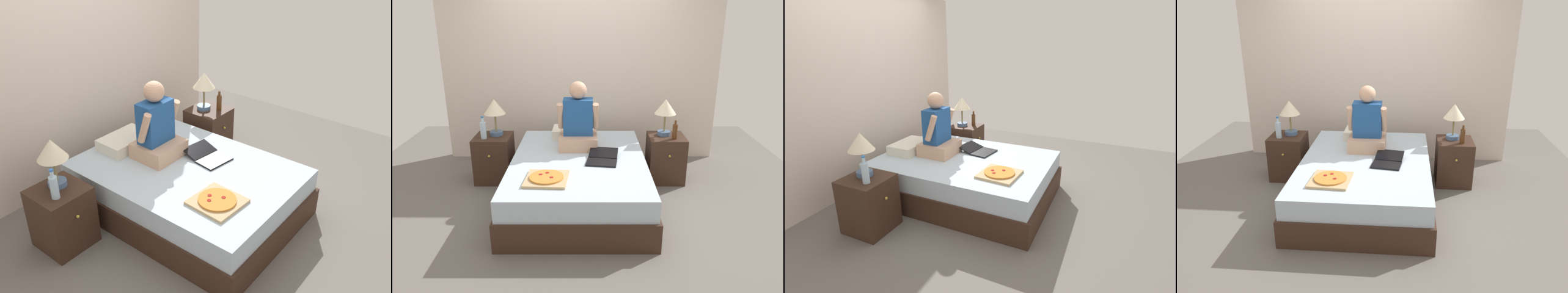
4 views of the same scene
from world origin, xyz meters
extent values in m
plane|color=#66605B|center=(0.00, 0.00, 0.00)|extent=(5.78, 5.78, 0.00)
cube|color=beige|center=(0.00, 1.40, 1.25)|extent=(3.78, 0.12, 2.50)
cube|color=#382319|center=(0.00, 0.00, 0.14)|extent=(1.50, 2.09, 0.29)
cube|color=silver|center=(0.00, 0.00, 0.39)|extent=(1.45, 2.02, 0.22)
cube|color=#382319|center=(-1.07, 0.55, 0.29)|extent=(0.44, 0.44, 0.58)
sphere|color=gold|center=(-1.07, 0.32, 0.40)|extent=(0.03, 0.03, 0.03)
cylinder|color=#4C6B93|center=(-1.03, 0.60, 0.60)|extent=(0.16, 0.16, 0.05)
cylinder|color=olive|center=(-1.03, 0.60, 0.74)|extent=(0.02, 0.02, 0.22)
cone|color=beige|center=(-1.03, 0.60, 0.94)|extent=(0.26, 0.26, 0.18)
cylinder|color=silver|center=(-1.15, 0.46, 0.68)|extent=(0.07, 0.07, 0.20)
cylinder|color=silver|center=(-1.15, 0.46, 0.81)|extent=(0.03, 0.03, 0.06)
cylinder|color=blue|center=(-1.15, 0.46, 0.85)|extent=(0.04, 0.04, 0.02)
cube|color=#382319|center=(1.07, 0.55, 0.29)|extent=(0.44, 0.44, 0.58)
sphere|color=gold|center=(1.07, 0.32, 0.40)|extent=(0.03, 0.03, 0.03)
cylinder|color=#4C6B93|center=(1.04, 0.60, 0.60)|extent=(0.16, 0.16, 0.05)
cylinder|color=olive|center=(1.04, 0.60, 0.74)|extent=(0.02, 0.02, 0.22)
cone|color=beige|center=(1.04, 0.60, 0.94)|extent=(0.26, 0.26, 0.18)
cylinder|color=#512D14|center=(1.14, 0.45, 0.67)|extent=(0.06, 0.06, 0.18)
cylinder|color=#512D14|center=(1.14, 0.45, 0.78)|extent=(0.03, 0.03, 0.05)
cube|color=silver|center=(-0.08, 0.76, 0.56)|extent=(0.52, 0.34, 0.12)
cube|color=tan|center=(-0.01, 0.36, 0.58)|extent=(0.44, 0.40, 0.16)
cube|color=#1E4C8C|center=(-0.01, 0.39, 0.87)|extent=(0.34, 0.20, 0.42)
sphere|color=tan|center=(-0.01, 0.39, 1.18)|extent=(0.20, 0.20, 0.20)
cylinder|color=tan|center=(-0.21, 0.34, 0.89)|extent=(0.07, 0.18, 0.32)
cylinder|color=tan|center=(0.19, 0.34, 0.89)|extent=(0.07, 0.18, 0.32)
cube|color=black|center=(0.25, -0.14, 0.51)|extent=(0.35, 0.26, 0.02)
cube|color=black|center=(0.27, 0.07, 0.55)|extent=(0.34, 0.24, 0.06)
cube|color=tan|center=(-0.30, -0.57, 0.51)|extent=(0.42, 0.42, 0.02)
cylinder|color=#CC7F33|center=(-0.30, -0.57, 0.53)|extent=(0.33, 0.33, 0.02)
cylinder|color=maroon|center=(-0.36, -0.53, 0.54)|extent=(0.04, 0.04, 0.00)
cylinder|color=maroon|center=(-0.25, -0.60, 0.54)|extent=(0.04, 0.04, 0.00)
cylinder|color=maroon|center=(-0.30, -0.49, 0.54)|extent=(0.04, 0.04, 0.00)
camera|label=1|loc=(-2.74, -2.27, 2.69)|focal=40.00mm
camera|label=2|loc=(0.10, -3.89, 2.04)|focal=35.00mm
camera|label=3|loc=(-3.07, -1.64, 1.87)|focal=28.00mm
camera|label=4|loc=(0.42, -3.98, 2.20)|focal=35.00mm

